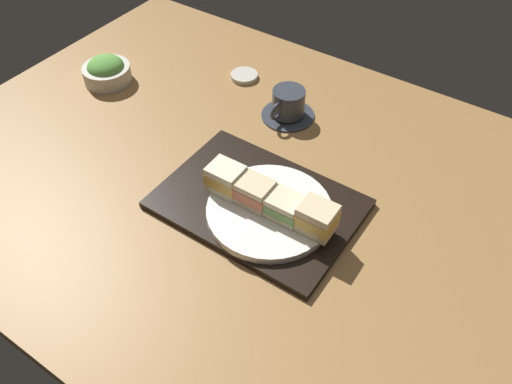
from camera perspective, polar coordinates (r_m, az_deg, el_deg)
ground_plane at (r=107.30cm, az=-0.43°, el=0.64°), size 140.00×100.00×3.00cm
serving_tray at (r=100.94cm, az=0.22°, el=-1.27°), size 37.14×26.16×1.44cm
sandwich_plate at (r=97.78cm, az=1.45°, el=-2.05°), size 23.45×23.45×1.48cm
sandwich_nearmost at (r=98.81cm, az=-3.29°, el=1.47°), size 6.71×5.37×5.54cm
sandwich_inner_near at (r=96.50cm, az=-0.14°, el=-0.03°), size 6.76×5.53×5.01cm
sandwich_inner_far at (r=94.58cm, az=3.15°, el=-1.60°), size 6.82×5.53×4.44cm
sandwich_farmost at (r=92.36cm, az=6.61°, el=-2.86°), size 6.53×5.53×5.73cm
salad_bowl at (r=136.65cm, az=-15.86°, el=12.47°), size 11.56×11.56×6.56cm
coffee_cup at (r=120.30cm, az=3.48°, el=9.36°), size 12.18×12.52×6.97cm
small_sauce_dish at (r=134.24cm, az=-1.28°, el=12.45°), size 6.73×6.73×1.12cm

